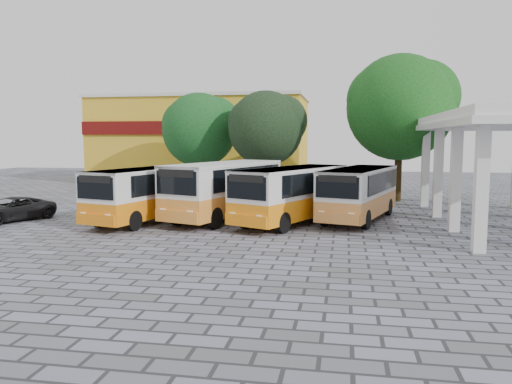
% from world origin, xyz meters
% --- Properties ---
extents(ground, '(90.00, 90.00, 0.00)m').
position_xyz_m(ground, '(0.00, 0.00, 0.00)').
color(ground, '#58585E').
rests_on(ground, ground).
extents(terminal_shelter, '(6.80, 15.80, 5.40)m').
position_xyz_m(terminal_shelter, '(10.50, 4.00, 4.91)').
color(terminal_shelter, silver).
rests_on(terminal_shelter, ground).
extents(shophouse_block, '(20.40, 10.40, 8.30)m').
position_xyz_m(shophouse_block, '(-11.00, 25.99, 4.16)').
color(shophouse_block, gold).
rests_on(shophouse_block, ground).
extents(bus_far_left, '(4.15, 7.99, 2.72)m').
position_xyz_m(bus_far_left, '(-6.91, 1.99, 1.58)').
color(bus_far_left, orange).
rests_on(bus_far_left, ground).
extents(bus_centre_left, '(4.96, 8.76, 2.97)m').
position_xyz_m(bus_centre_left, '(-3.24, 3.38, 1.72)').
color(bus_centre_left, orange).
rests_on(bus_centre_left, ground).
extents(bus_centre_right, '(5.36, 8.30, 2.79)m').
position_xyz_m(bus_centre_right, '(0.35, 2.68, 1.61)').
color(bus_centre_right, orange).
rests_on(bus_centre_right, ground).
extents(bus_far_right, '(4.33, 7.95, 2.70)m').
position_xyz_m(bus_far_right, '(3.67, 4.26, 1.56)').
color(bus_far_right, orange).
rests_on(bus_far_right, ground).
extents(tree_left, '(6.07, 5.78, 7.79)m').
position_xyz_m(tree_left, '(-8.27, 16.03, 5.09)').
color(tree_left, black).
rests_on(tree_left, ground).
extents(tree_middle, '(5.63, 5.37, 7.64)m').
position_xyz_m(tree_middle, '(-2.65, 13.70, 5.13)').
color(tree_middle, '#412B14').
rests_on(tree_middle, ground).
extents(tree_right, '(7.41, 7.06, 9.81)m').
position_xyz_m(tree_right, '(6.55, 12.98, 6.52)').
color(tree_right, '#31220D').
rests_on(tree_right, ground).
extents(parked_car, '(3.54, 4.79, 1.21)m').
position_xyz_m(parked_car, '(-13.95, 0.89, 0.60)').
color(parked_car, black).
rests_on(parked_car, ground).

